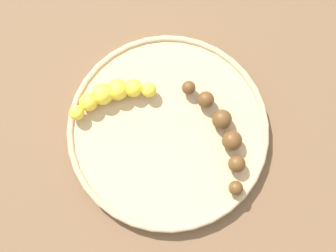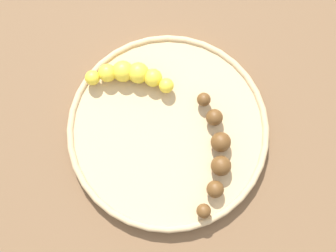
# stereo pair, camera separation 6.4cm
# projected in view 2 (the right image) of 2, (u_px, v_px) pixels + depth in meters

# --- Properties ---
(ground_plane) EXTENTS (2.40, 2.40, 0.00)m
(ground_plane) POSITION_uv_depth(u_px,v_px,m) (168.00, 132.00, 0.68)
(ground_plane) COLOR brown
(fruit_bowl) EXTENTS (0.30, 0.30, 0.02)m
(fruit_bowl) POSITION_uv_depth(u_px,v_px,m) (168.00, 130.00, 0.66)
(fruit_bowl) COLOR tan
(fruit_bowl) RESTS_ON ground_plane
(banana_overripe) EXTENTS (0.07, 0.18, 0.03)m
(banana_overripe) POSITION_uv_depth(u_px,v_px,m) (216.00, 154.00, 0.63)
(banana_overripe) COLOR #593819
(banana_overripe) RESTS_ON fruit_bowl
(banana_yellow) EXTENTS (0.13, 0.06, 0.03)m
(banana_yellow) POSITION_uv_depth(u_px,v_px,m) (130.00, 75.00, 0.66)
(banana_yellow) COLOR yellow
(banana_yellow) RESTS_ON fruit_bowl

